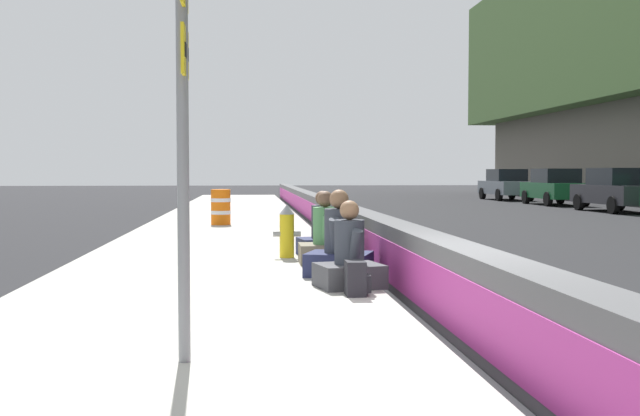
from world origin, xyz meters
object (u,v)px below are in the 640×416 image
(fire_hydrant, at_px, (287,230))
(seated_person_far, at_px, (322,235))
(seated_person_middle, at_px, (339,249))
(backpack, at_px, (356,279))
(construction_barrel, at_px, (221,207))
(seated_person_foreground, at_px, (349,260))
(seated_person_rear, at_px, (325,241))
(parked_car_far, at_px, (555,187))
(parked_car_midline, at_px, (617,190))
(parked_car_farther, at_px, (506,184))
(route_sign_post, at_px, (183,80))

(fire_hydrant, xyz_separation_m, seated_person_far, (0.26, -0.62, -0.10))
(seated_person_middle, relative_size, seated_person_far, 1.07)
(backpack, height_order, construction_barrel, construction_barrel)
(fire_hydrant, xyz_separation_m, seated_person_foreground, (-3.33, -0.60, -0.11))
(seated_person_rear, bearing_deg, parked_car_far, -29.99)
(seated_person_far, height_order, parked_car_midline, parked_car_midline)
(construction_barrel, distance_m, parked_car_farther, 25.17)
(seated_person_foreground, height_order, parked_car_midline, parked_car_midline)
(route_sign_post, relative_size, parked_car_farther, 0.80)
(route_sign_post, height_order, seated_person_middle, route_sign_post)
(fire_hydrant, xyz_separation_m, seated_person_rear, (-0.87, -0.55, -0.10))
(seated_person_foreground, distance_m, parked_car_farther, 34.12)
(seated_person_far, relative_size, parked_car_far, 0.24)
(fire_hydrant, height_order, seated_person_rear, seated_person_rear)
(seated_person_rear, bearing_deg, route_sign_post, 164.49)
(seated_person_rear, bearing_deg, backpack, -179.19)
(seated_person_rear, height_order, backpack, seated_person_rear)
(backpack, bearing_deg, seated_person_rear, 0.81)
(parked_car_farther, bearing_deg, fire_hydrant, 154.39)
(seated_person_far, height_order, parked_car_far, parked_car_far)
(seated_person_middle, xyz_separation_m, backpack, (-1.69, 0.00, -0.17))
(seated_person_middle, xyz_separation_m, seated_person_rear, (1.40, 0.05, -0.02))
(seated_person_rear, distance_m, parked_car_farther, 31.87)
(construction_barrel, bearing_deg, backpack, -170.60)
(seated_person_foreground, relative_size, parked_car_far, 0.24)
(seated_person_far, bearing_deg, parked_car_far, -31.14)
(seated_person_rear, height_order, construction_barrel, seated_person_rear)
(route_sign_post, xyz_separation_m, fire_hydrant, (6.84, -1.10, -1.65))
(fire_hydrant, bearing_deg, backpack, -171.42)
(route_sign_post, bearing_deg, parked_car_midline, -33.18)
(backpack, xyz_separation_m, parked_car_far, (25.88, -13.11, 0.53))
(seated_person_foreground, relative_size, seated_person_far, 0.98)
(construction_barrel, bearing_deg, fire_hydrant, -170.20)
(backpack, relative_size, construction_barrel, 0.42)
(parked_car_far, relative_size, parked_car_farther, 1.01)
(seated_person_foreground, height_order, parked_car_farther, parked_car_farther)
(seated_person_far, distance_m, construction_barrel, 7.96)
(seated_person_rear, relative_size, parked_car_farther, 0.25)
(seated_person_foreground, relative_size, seated_person_rear, 0.95)
(parked_car_farther, bearing_deg, parked_car_midline, -179.71)
(parked_car_far, bearing_deg, backpack, 153.14)
(parked_car_midline, xyz_separation_m, parked_car_farther, (12.60, 0.06, 0.00))
(parked_car_far, bearing_deg, parked_car_midline, 179.04)
(seated_person_rear, relative_size, backpack, 2.81)
(seated_person_middle, bearing_deg, parked_car_farther, -22.98)
(seated_person_foreground, distance_m, parked_car_midline, 23.00)
(construction_barrel, relative_size, parked_car_far, 0.21)
(seated_person_foreground, bearing_deg, seated_person_far, -0.28)
(backpack, height_order, parked_car_far, parked_car_far)
(seated_person_foreground, distance_m, seated_person_far, 3.59)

